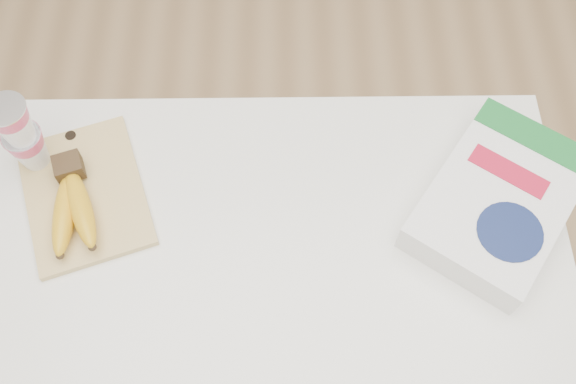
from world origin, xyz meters
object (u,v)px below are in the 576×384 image
object	(u,v)px
table	(259,341)
cereal_box	(499,201)
yogurt_stack	(20,134)
bananas	(72,204)
cutting_board	(85,194)

from	to	relation	value
table	cereal_box	distance (m)	0.63
yogurt_stack	bananas	bearing A→B (deg)	-50.57
bananas	yogurt_stack	world-z (taller)	yogurt_stack
yogurt_stack	table	bearing A→B (deg)	-29.88
table	yogurt_stack	xyz separation A→B (m)	(-0.38, 0.22, 0.51)
yogurt_stack	cereal_box	bearing A→B (deg)	-7.08
table	cereal_box	bearing A→B (deg)	15.70
cereal_box	cutting_board	bearing A→B (deg)	-147.66
bananas	cereal_box	xyz separation A→B (m)	(0.73, -0.00, -0.00)
yogurt_stack	cereal_box	distance (m)	0.82
cutting_board	yogurt_stack	bearing A→B (deg)	125.58
table	cutting_board	world-z (taller)	cutting_board
table	bananas	distance (m)	0.55
table	bananas	size ratio (longest dim) A/B	5.48
cutting_board	bananas	distance (m)	0.05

